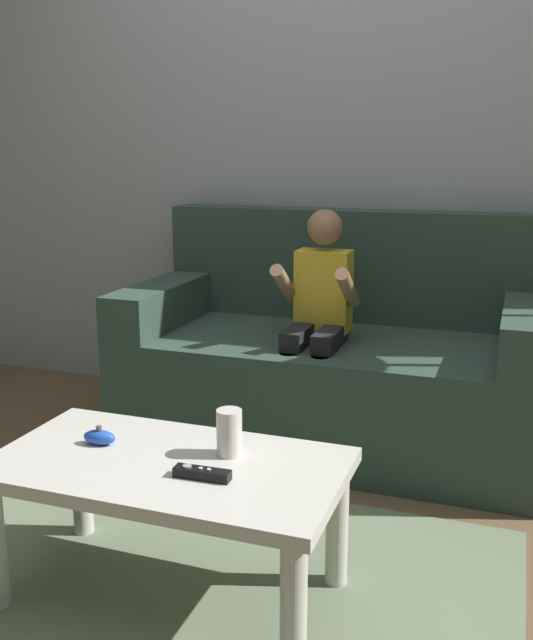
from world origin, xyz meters
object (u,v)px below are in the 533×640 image
Objects in this scene: person_seated_on_couch at (317,316)px; soda_can at (229,433)px; coffee_table at (168,484)px; nunchuk_blue at (99,437)px; couch at (335,363)px; game_remote_black_near_edge at (202,473)px.

soda_can is (0.03, -0.93, -0.10)m from person_seated_on_couch.
coffee_table is 0.23m from nunchuk_blue.
coffee_table is at bearing -148.02° from soda_can.
nunchuk_blue is 0.77× the size of soda_can.
couch is 17.16× the size of nunchuk_blue.
couch is 1.12m from soda_can.
person_seated_on_couch is 1.05m from nunchuk_blue.
nunchuk_blue is (-0.34, 0.09, 0.01)m from game_remote_black_near_edge.
couch is at bearing 83.56° from coffee_table.
game_remote_black_near_edge is (0.02, -1.08, -0.15)m from person_seated_on_couch.
couch is 1.22m from nunchuk_blue.
soda_can reaches higher than game_remote_black_near_edge.
coffee_table is 6.33× the size of game_remote_black_near_edge.
game_remote_black_near_edge is (-0.01, -1.26, 0.08)m from couch.
soda_can is (0.35, 0.05, 0.04)m from nunchuk_blue.
couch is 1.20m from coffee_table.
couch is 1.26m from game_remote_black_near_edge.
game_remote_black_near_edge is at bearing -88.98° from person_seated_on_couch.
couch reaches higher than coffee_table.
nunchuk_blue is (-0.35, -1.16, 0.09)m from couch.
game_remote_black_near_edge is 0.35m from nunchuk_blue.
soda_can is (0.00, -1.11, 0.13)m from couch.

